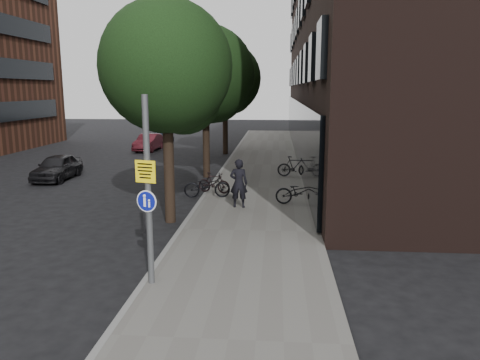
# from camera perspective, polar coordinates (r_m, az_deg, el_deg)

# --- Properties ---
(ground) EXTENTS (120.00, 120.00, 0.00)m
(ground) POSITION_cam_1_polar(r_m,az_deg,el_deg) (11.98, -0.96, -11.37)
(ground) COLOR black
(ground) RESTS_ON ground
(sidewalk) EXTENTS (4.50, 60.00, 0.12)m
(sidewalk) POSITION_cam_1_polar(r_m,az_deg,el_deg) (21.52, 2.25, -1.06)
(sidewalk) COLOR #5E5C57
(sidewalk) RESTS_ON ground
(curb_edge) EXTENTS (0.15, 60.00, 0.13)m
(curb_edge) POSITION_cam_1_polar(r_m,az_deg,el_deg) (21.72, -3.69, -0.95)
(curb_edge) COLOR slate
(curb_edge) RESTS_ON ground
(building_right_dark_brick) EXTENTS (12.00, 40.00, 18.00)m
(building_right_dark_brick) POSITION_cam_1_polar(r_m,az_deg,el_deg) (34.14, 17.97, 17.98)
(building_right_dark_brick) COLOR black
(building_right_dark_brick) RESTS_ON ground
(street_tree_near) EXTENTS (4.40, 4.40, 7.50)m
(street_tree_near) POSITION_cam_1_polar(r_m,az_deg,el_deg) (16.09, -8.62, 12.84)
(street_tree_near) COLOR black
(street_tree_near) RESTS_ON ground
(street_tree_mid) EXTENTS (5.00, 5.00, 7.80)m
(street_tree_mid) POSITION_cam_1_polar(r_m,az_deg,el_deg) (24.44, -4.03, 12.29)
(street_tree_mid) COLOR black
(street_tree_mid) RESTS_ON ground
(street_tree_far) EXTENTS (5.00, 5.00, 7.80)m
(street_tree_far) POSITION_cam_1_polar(r_m,az_deg,el_deg) (33.37, -1.69, 11.97)
(street_tree_far) COLOR black
(street_tree_far) RESTS_ON ground
(signpost) EXTENTS (0.49, 0.16, 4.34)m
(signpost) POSITION_cam_1_polar(r_m,az_deg,el_deg) (10.71, -11.13, -1.34)
(signpost) COLOR #595B5E
(signpost) RESTS_ON sidewalk
(pedestrian) EXTENTS (0.69, 0.47, 1.87)m
(pedestrian) POSITION_cam_1_polar(r_m,az_deg,el_deg) (17.73, -0.16, -0.40)
(pedestrian) COLOR black
(pedestrian) RESTS_ON sidewalk
(parked_bike_facade_near) EXTENTS (1.91, 0.69, 1.00)m
(parked_bike_facade_near) POSITION_cam_1_polar(r_m,az_deg,el_deg) (18.43, 7.32, -1.42)
(parked_bike_facade_near) COLOR black
(parked_bike_facade_near) RESTS_ON sidewalk
(parked_bike_facade_far) EXTENTS (1.77, 0.53, 1.06)m
(parked_bike_facade_far) POSITION_cam_1_polar(r_m,az_deg,el_deg) (24.23, 6.68, 1.65)
(parked_bike_facade_far) COLOR black
(parked_bike_facade_far) RESTS_ON sidewalk
(parked_bike_curb_near) EXTENTS (1.99, 0.93, 1.01)m
(parked_bike_curb_near) POSITION_cam_1_polar(r_m,az_deg,el_deg) (19.47, -4.04, -0.68)
(parked_bike_curb_near) COLOR black
(parked_bike_curb_near) RESTS_ON sidewalk
(parked_bike_curb_far) EXTENTS (1.54, 0.81, 0.89)m
(parked_bike_curb_far) POSITION_cam_1_polar(r_m,az_deg,el_deg) (20.35, -3.20, -0.33)
(parked_bike_curb_far) COLOR black
(parked_bike_curb_far) RESTS_ON sidewalk
(parked_car_near) EXTENTS (1.59, 3.80, 1.28)m
(parked_car_near) POSITION_cam_1_polar(r_m,az_deg,el_deg) (25.67, -21.41, 1.47)
(parked_car_near) COLOR black
(parked_car_near) RESTS_ON ground
(parked_car_mid) EXTENTS (1.55, 3.88, 1.26)m
(parked_car_mid) POSITION_cam_1_polar(r_m,az_deg,el_deg) (35.90, -11.06, 4.53)
(parked_car_mid) COLOR #4F161E
(parked_car_mid) RESTS_ON ground
(parked_car_far) EXTENTS (1.89, 3.83, 1.07)m
(parked_car_far) POSITION_cam_1_polar(r_m,az_deg,el_deg) (40.05, -9.67, 5.10)
(parked_car_far) COLOR #1C2333
(parked_car_far) RESTS_ON ground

